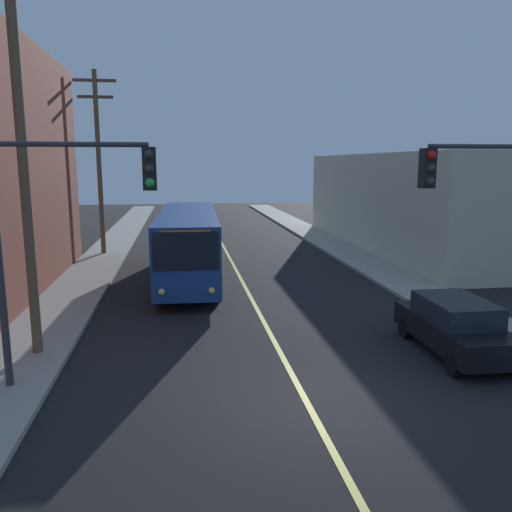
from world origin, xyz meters
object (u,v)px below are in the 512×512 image
object	(u,v)px
city_bus	(188,241)
utility_pole_mid	(99,155)
parked_car_black	(455,325)
utility_pole_near	(21,133)
traffic_signal_right_corner	(496,207)
traffic_signal_left_corner	(65,212)

from	to	relation	value
city_bus	utility_pole_mid	distance (m)	9.65
city_bus	parked_car_black	size ratio (longest dim) A/B	2.76
parked_car_black	utility_pole_near	bearing A→B (deg)	172.85
city_bus	traffic_signal_right_corner	distance (m)	14.31
traffic_signal_left_corner	city_bus	bearing A→B (deg)	75.72
city_bus	utility_pole_mid	xyz separation A→B (m)	(-4.94, 7.21, 4.09)
utility_pole_mid	traffic_signal_right_corner	distance (m)	22.89
traffic_signal_right_corner	city_bus	bearing A→B (deg)	123.82
city_bus	utility_pole_near	bearing A→B (deg)	-115.16
utility_pole_near	utility_pole_mid	bearing A→B (deg)	91.71
city_bus	parked_car_black	world-z (taller)	city_bus
city_bus	parked_car_black	xyz separation A→B (m)	(7.37, -10.94, -0.98)
traffic_signal_right_corner	utility_pole_mid	bearing A→B (deg)	124.05
parked_car_black	utility_pole_mid	distance (m)	22.51
utility_pole_mid	parked_car_black	bearing A→B (deg)	-55.85
parked_car_black	city_bus	bearing A→B (deg)	123.98
utility_pole_near	traffic_signal_left_corner	world-z (taller)	utility_pole_near
utility_pole_near	traffic_signal_left_corner	size ratio (longest dim) A/B	1.85
parked_car_black	utility_pole_near	size ratio (longest dim) A/B	0.40
traffic_signal_right_corner	parked_car_black	bearing A→B (deg)	121.46
parked_car_black	traffic_signal_left_corner	size ratio (longest dim) A/B	0.74
parked_car_black	traffic_signal_left_corner	world-z (taller)	traffic_signal_left_corner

